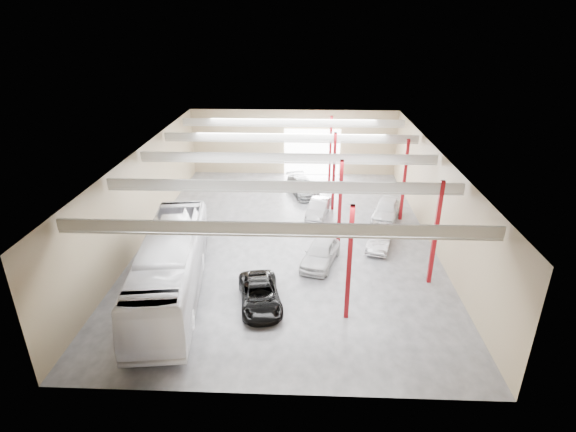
# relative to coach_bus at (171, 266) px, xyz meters

# --- Properties ---
(depot_shell) EXTENTS (22.12, 32.12, 7.06)m
(depot_shell) POSITION_rel_coach_bus_xyz_m (6.91, 8.48, 3.02)
(depot_shell) COLOR #45454A
(depot_shell) RESTS_ON ground
(coach_bus) EXTENTS (5.03, 14.31, 3.90)m
(coach_bus) POSITION_rel_coach_bus_xyz_m (0.00, 0.00, 0.00)
(coach_bus) COLOR white
(coach_bus) RESTS_ON ground
(black_sedan) EXTENTS (3.28, 5.43, 1.41)m
(black_sedan) POSITION_rel_coach_bus_xyz_m (5.51, -1.01, -1.24)
(black_sedan) COLOR black
(black_sedan) RESTS_ON ground
(car_row_a) EXTENTS (3.35, 5.30, 1.68)m
(car_row_a) POSITION_rel_coach_bus_xyz_m (9.26, 4.19, -1.11)
(car_row_a) COLOR silver
(car_row_a) RESTS_ON ground
(car_row_b) EXTENTS (2.41, 4.52, 1.41)m
(car_row_b) POSITION_rel_coach_bus_xyz_m (9.28, 12.50, -1.24)
(car_row_b) COLOR #B4B4B9
(car_row_b) RESTS_ON ground
(car_row_c) EXTENTS (3.76, 5.74, 1.55)m
(car_row_c) POSITION_rel_coach_bus_xyz_m (7.81, 17.70, -1.18)
(car_row_c) COLOR gray
(car_row_c) RESTS_ON ground
(car_right_near) EXTENTS (2.72, 4.71, 1.47)m
(car_right_near) POSITION_rel_coach_bus_xyz_m (13.80, 6.92, -1.22)
(car_right_near) COLOR silver
(car_right_near) RESTS_ON ground
(car_right_far) EXTENTS (3.42, 5.33, 1.69)m
(car_right_far) POSITION_rel_coach_bus_xyz_m (15.08, 12.12, -1.11)
(car_right_far) COLOR white
(car_right_far) RESTS_ON ground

